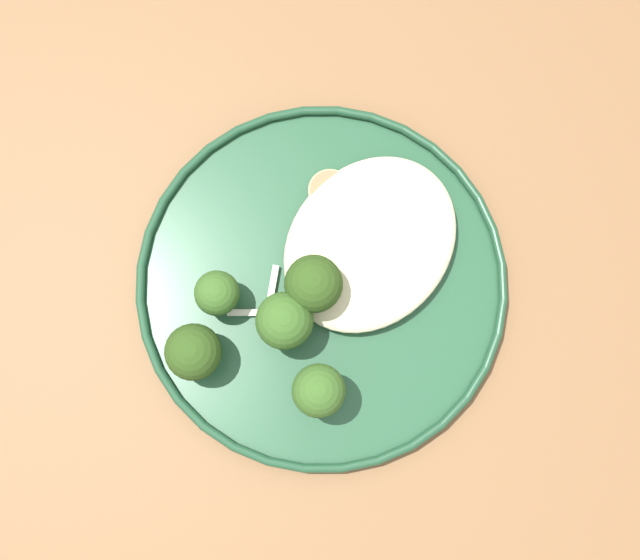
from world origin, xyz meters
TOP-DOWN VIEW (x-y plane):
  - ground at (0.00, 0.00)m, footprint 6.00×6.00m
  - wooden_dining_table at (0.00, 0.00)m, footprint 1.40×1.00m
  - dinner_plate at (0.05, 0.00)m, footprint 0.29×0.29m
  - noodle_bed at (0.10, -0.01)m, footprint 0.15×0.12m
  - seared_scallop_left_edge at (0.11, 0.04)m, footprint 0.03×0.03m
  - seared_scallop_tilted_round at (0.12, -0.02)m, footprint 0.03×0.03m
  - seared_scallop_on_noodles at (0.08, -0.04)m, footprint 0.03×0.03m
  - seared_scallop_half_hidden at (0.08, 0.00)m, footprint 0.03×0.03m
  - seared_scallop_tiny_bay at (0.10, -0.02)m, footprint 0.03×0.03m
  - broccoli_floret_center_pile at (-0.01, 0.05)m, footprint 0.03×0.03m
  - broccoli_floret_beside_noodles at (0.01, 0.00)m, footprint 0.04×0.04m
  - broccoli_floret_right_tilted at (-0.02, -0.05)m, footprint 0.04×0.04m
  - broccoli_floret_small_sprig at (0.04, 0.00)m, footprint 0.04×0.04m
  - broccoli_floret_tall_stalk at (-0.05, 0.04)m, footprint 0.04×0.04m
  - onion_sliver_long_sliver at (0.03, -0.01)m, footprint 0.03×0.05m
  - onion_sliver_short_strip at (0.00, 0.03)m, footprint 0.03×0.03m
  - onion_sliver_curled_piece at (0.02, 0.03)m, footprint 0.03×0.02m

SIDE VIEW (x-z plane):
  - ground at x=0.00m, z-range 0.00..0.00m
  - wooden_dining_table at x=0.00m, z-range 0.29..1.03m
  - dinner_plate at x=0.05m, z-range 0.74..0.76m
  - onion_sliver_long_sliver at x=0.03m, z-range 0.75..0.76m
  - onion_sliver_short_strip at x=0.00m, z-range 0.75..0.76m
  - onion_sliver_curled_piece at x=0.02m, z-range 0.75..0.76m
  - seared_scallop_half_hidden at x=0.08m, z-range 0.75..0.77m
  - seared_scallop_on_noodles at x=0.08m, z-range 0.75..0.77m
  - seared_scallop_left_edge at x=0.11m, z-range 0.75..0.77m
  - seared_scallop_tilted_round at x=0.12m, z-range 0.75..0.77m
  - seared_scallop_tiny_bay at x=0.10m, z-range 0.75..0.77m
  - noodle_bed at x=0.10m, z-range 0.75..0.78m
  - broccoli_floret_center_pile at x=-0.01m, z-range 0.76..0.80m
  - broccoli_floret_tall_stalk at x=-0.05m, z-range 0.75..0.81m
  - broccoli_floret_beside_noodles at x=0.01m, z-range 0.76..0.81m
  - broccoli_floret_right_tilted at x=-0.02m, z-range 0.76..0.82m
  - broccoli_floret_small_sprig at x=0.04m, z-range 0.76..0.82m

